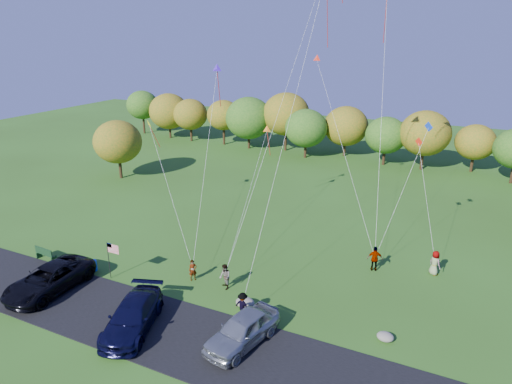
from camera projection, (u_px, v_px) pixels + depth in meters
ground at (193, 295)px, 30.47m from camera, size 140.00×140.00×0.00m
asphalt_lane at (156, 327)px, 27.06m from camera, size 44.00×6.00×0.06m
treeline at (353, 129)px, 59.01m from camera, size 75.11×27.97×8.01m
minivan_dark at (49, 279)px, 30.54m from camera, size 2.98×6.32×1.75m
minivan_navy at (132, 316)px, 26.62m from camera, size 4.14×6.28×1.69m
minivan_silver at (242, 330)px, 25.37m from camera, size 3.10×5.44×1.75m
flyer_a at (193, 270)px, 32.02m from camera, size 0.66×0.67×1.56m
flyer_b at (225, 277)px, 30.93m from camera, size 1.10×1.08×1.79m
flyer_c at (243, 305)px, 27.81m from camera, size 1.15×0.74×1.67m
flyer_d at (375, 259)px, 33.26m from camera, size 1.21×0.78×1.92m
flyer_e at (435, 263)px, 32.72m from camera, size 1.07×1.02×1.85m
park_bench at (45, 253)px, 34.88m from camera, size 1.93×0.54×1.06m
trash_barrel at (93, 266)px, 33.43m from camera, size 0.53×0.53×0.80m
flag_assembly at (111, 252)px, 31.70m from camera, size 1.03×0.67×2.81m
boulder_near at (245, 303)px, 29.01m from camera, size 1.26×0.99×0.63m
boulder_far at (385, 337)px, 25.88m from camera, size 0.96×0.80×0.50m
kites_aloft at (316, 21)px, 36.15m from camera, size 24.09×9.00×16.25m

